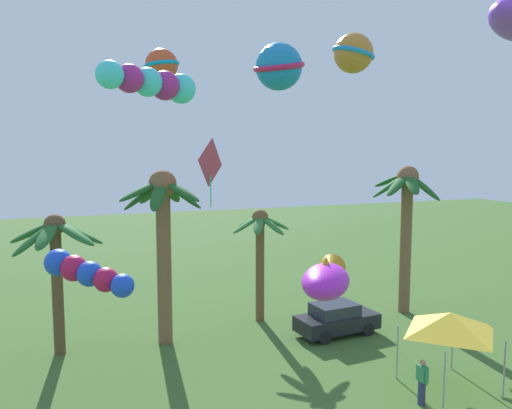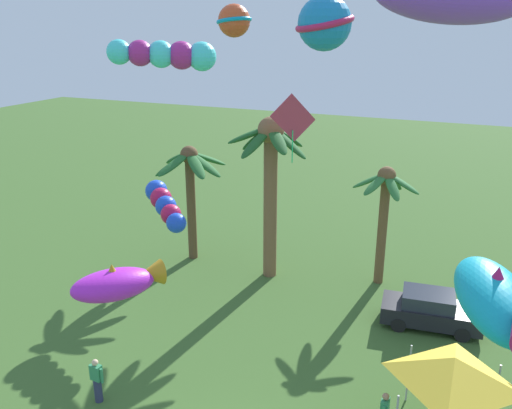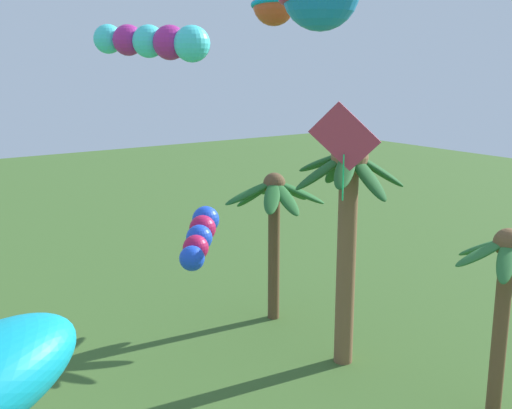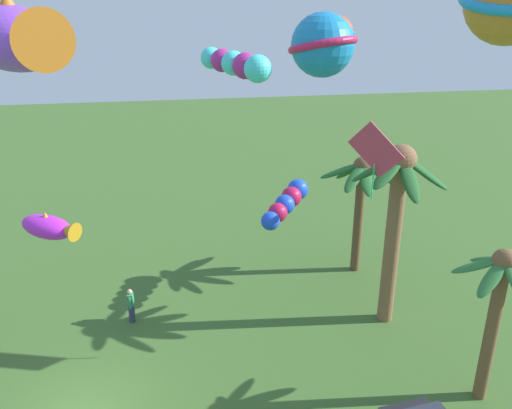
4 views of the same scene
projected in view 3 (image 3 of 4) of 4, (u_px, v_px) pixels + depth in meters
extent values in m
cylinder|color=brown|center=(500.00, 331.00, 18.08)|extent=(0.44, 0.44, 5.30)
ellipsoid|color=#2D7033|center=(511.00, 245.00, 18.19)|extent=(1.13, 1.65, 0.94)
ellipsoid|color=#2D7033|center=(483.00, 247.00, 18.10)|extent=(1.62, 0.63, 0.98)
ellipsoid|color=#2D7033|center=(482.00, 253.00, 17.43)|extent=(1.14, 1.66, 0.91)
ellipsoid|color=#2D7033|center=(506.00, 261.00, 16.91)|extent=(1.20, 1.59, 1.02)
sphere|color=brown|center=(508.00, 243.00, 17.49)|extent=(0.83, 0.83, 0.83)
cylinder|color=brown|center=(346.00, 263.00, 21.18)|extent=(0.64, 0.64, 7.21)
ellipsoid|color=#1E5623|center=(367.00, 176.00, 19.79)|extent=(1.88, 0.67, 1.53)
ellipsoid|color=#1E5623|center=(377.00, 170.00, 20.51)|extent=(1.56, 1.98, 1.38)
ellipsoid|color=#1E5623|center=(360.00, 166.00, 21.23)|extent=(1.33, 2.03, 1.39)
ellipsoid|color=#1E5623|center=(338.00, 168.00, 21.28)|extent=(1.96, 1.15, 1.53)
ellipsoid|color=#1E5623|center=(324.00, 162.00, 21.06)|extent=(2.18, 1.12, 1.07)
ellipsoid|color=#1E5623|center=(323.00, 171.00, 20.27)|extent=(1.30, 2.04, 1.39)
ellipsoid|color=#1E5623|center=(345.00, 170.00, 19.51)|extent=(1.78, 2.01, 1.09)
sphere|color=brown|center=(350.00, 157.00, 20.38)|extent=(1.22, 1.22, 1.22)
cylinder|color=brown|center=(274.00, 252.00, 25.10)|extent=(0.47, 0.47, 5.58)
ellipsoid|color=#236028|center=(286.00, 198.00, 23.72)|extent=(2.10, 0.95, 1.21)
ellipsoid|color=#236028|center=(299.00, 192.00, 24.48)|extent=(1.78, 1.98, 1.11)
ellipsoid|color=#236028|center=(290.00, 190.00, 25.22)|extent=(0.95, 2.08, 1.26)
ellipsoid|color=#236028|center=(268.00, 188.00, 25.48)|extent=(2.13, 1.35, 1.14)
ellipsoid|color=#236028|center=(255.00, 194.00, 25.05)|extent=(1.99, 1.27, 1.45)
ellipsoid|color=#236028|center=(250.00, 193.00, 24.26)|extent=(1.22, 2.17, 1.06)
ellipsoid|color=#236028|center=(272.00, 197.00, 23.60)|extent=(1.95, 1.82, 1.11)
sphere|color=brown|center=(274.00, 184.00, 24.48)|extent=(0.89, 0.89, 0.89)
cube|color=#338956|center=(6.00, 405.00, 17.05)|extent=(0.40, 0.26, 0.54)
sphere|color=beige|center=(5.00, 393.00, 16.96)|extent=(0.21, 0.21, 0.21)
cylinder|color=#338956|center=(5.00, 403.00, 17.25)|extent=(0.09, 0.09, 0.52)
sphere|color=#44E3E7|center=(192.00, 44.00, 16.76)|extent=(0.98, 0.98, 0.98)
sphere|color=#AE2586|center=(170.00, 43.00, 17.03)|extent=(0.94, 0.94, 0.94)
sphere|color=#44E3E7|center=(149.00, 41.00, 17.30)|extent=(0.91, 0.91, 0.91)
sphere|color=#AE2586|center=(128.00, 40.00, 17.57)|extent=(0.87, 0.87, 0.87)
sphere|color=#44E3E7|center=(108.00, 39.00, 17.84)|extent=(0.83, 0.83, 0.83)
sphere|color=blue|center=(206.00, 220.00, 22.81)|extent=(0.99, 0.99, 0.99)
sphere|color=#BB1648|center=(203.00, 228.00, 22.19)|extent=(0.95, 0.95, 0.95)
sphere|color=blue|center=(199.00, 238.00, 21.57)|extent=(0.91, 0.91, 0.91)
sphere|color=#BB1648|center=(196.00, 248.00, 20.95)|extent=(0.87, 0.87, 0.87)
sphere|color=blue|center=(192.00, 258.00, 20.32)|extent=(0.83, 0.83, 0.83)
sphere|color=#D34B23|center=(274.00, 4.00, 18.16)|extent=(1.23, 1.23, 1.23)
torus|color=#0D98CB|center=(274.00, 4.00, 18.16)|extent=(1.79, 1.79, 0.33)
cube|color=#BE3655|center=(344.00, 137.00, 17.81)|extent=(1.44, 1.54, 2.03)
cylinder|color=#1ED971|center=(343.00, 178.00, 18.08)|extent=(0.04, 0.04, 1.35)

